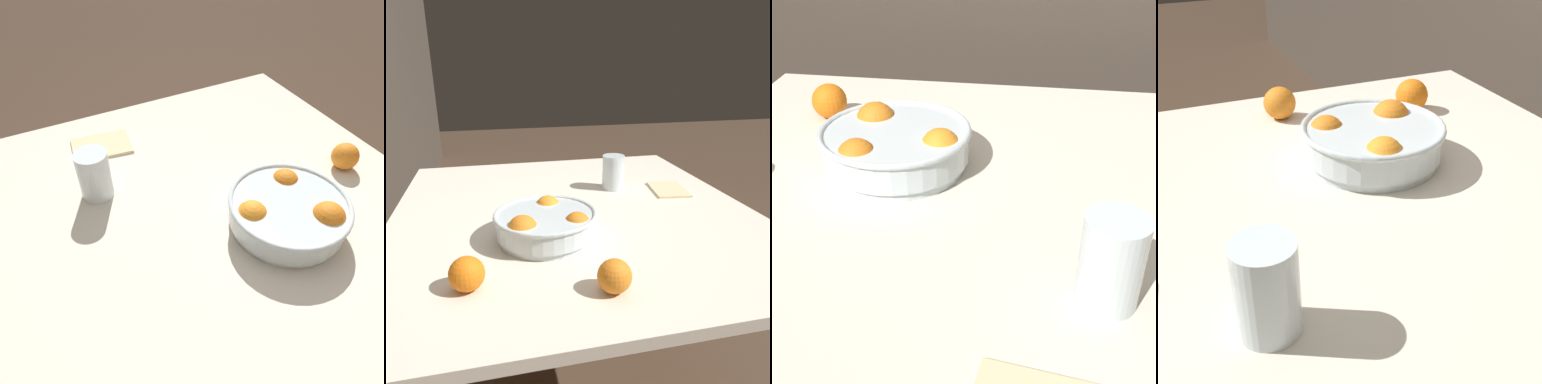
% 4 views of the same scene
% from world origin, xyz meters
% --- Properties ---
extents(ground_plane, '(12.00, 12.00, 0.00)m').
position_xyz_m(ground_plane, '(0.00, 0.00, 0.00)').
color(ground_plane, '#4C3828').
extents(dining_table, '(1.27, 1.17, 0.76)m').
position_xyz_m(dining_table, '(0.00, 0.00, 0.69)').
color(dining_table, beige).
rests_on(dining_table, ground_plane).
extents(fruit_bowl, '(0.29, 0.29, 0.10)m').
position_xyz_m(fruit_bowl, '(-0.20, 0.12, 0.81)').
color(fruit_bowl, silver).
rests_on(fruit_bowl, dining_table).
extents(juice_glass, '(0.08, 0.08, 0.13)m').
position_xyz_m(juice_glass, '(0.17, -0.20, 0.82)').
color(juice_glass, '#F4A314').
rests_on(juice_glass, dining_table).
extents(orange_loose_front, '(0.08, 0.08, 0.08)m').
position_xyz_m(orange_loose_front, '(-0.48, 0.02, 0.80)').
color(orange_loose_front, orange).
rests_on(orange_loose_front, dining_table).
extents(napkin, '(0.19, 0.15, 0.01)m').
position_xyz_m(napkin, '(0.10, -0.40, 0.77)').
color(napkin, beige).
rests_on(napkin, dining_table).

